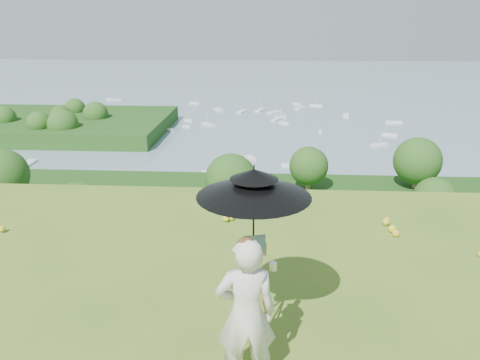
# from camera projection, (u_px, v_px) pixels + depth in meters

# --- Properties ---
(shoreline_tier) EXTENTS (170.00, 28.00, 8.00)m
(shoreline_tier) POSITION_uv_depth(u_px,v_px,m) (262.00, 245.00, 86.31)
(shoreline_tier) COLOR gray
(shoreline_tier) RESTS_ON bay_water
(bay_water) EXTENTS (700.00, 700.00, 0.00)m
(bay_water) POSITION_uv_depth(u_px,v_px,m) (267.00, 96.00, 241.39)
(bay_water) COLOR slate
(bay_water) RESTS_ON ground
(peninsula) EXTENTS (90.00, 60.00, 12.00)m
(peninsula) POSITION_uv_depth(u_px,v_px,m) (52.00, 117.00, 163.69)
(peninsula) COLOR #183D10
(peninsula) RESTS_ON bay_water
(slope_trees) EXTENTS (110.00, 50.00, 6.00)m
(slope_trees) POSITION_uv_depth(u_px,v_px,m) (260.00, 239.00, 41.71)
(slope_trees) COLOR #164314
(slope_trees) RESTS_ON forest_slope
(harbor_town) EXTENTS (110.00, 22.00, 5.00)m
(harbor_town) POSITION_uv_depth(u_px,v_px,m) (263.00, 213.00, 84.19)
(harbor_town) COLOR silver
(harbor_town) RESTS_ON shoreline_tier
(moored_boats) EXTENTS (140.00, 140.00, 0.70)m
(moored_boats) POSITION_uv_depth(u_px,v_px,m) (231.00, 129.00, 167.40)
(moored_boats) COLOR silver
(moored_boats) RESTS_ON bay_water
(painter) EXTENTS (0.65, 0.47, 1.65)m
(painter) POSITION_uv_depth(u_px,v_px,m) (246.00, 314.00, 4.58)
(painter) COLOR beige
(painter) RESTS_ON ground
(field_easel) EXTENTS (0.64, 0.64, 1.41)m
(field_easel) POSITION_uv_depth(u_px,v_px,m) (253.00, 291.00, 5.19)
(field_easel) COLOR #A26444
(field_easel) RESTS_ON ground
(sun_umbrella) EXTENTS (1.27, 1.27, 1.00)m
(sun_umbrella) POSITION_uv_depth(u_px,v_px,m) (254.00, 210.00, 4.91)
(sun_umbrella) COLOR black
(sun_umbrella) RESTS_ON field_easel
(painter_cap) EXTENTS (0.21, 0.24, 0.10)m
(painter_cap) POSITION_uv_depth(u_px,v_px,m) (246.00, 243.00, 4.33)
(painter_cap) COLOR #D1727A
(painter_cap) RESTS_ON painter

